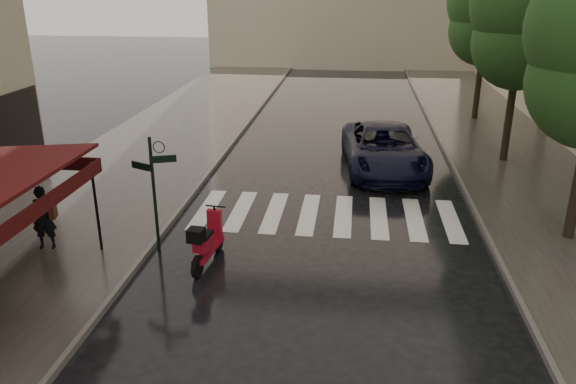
# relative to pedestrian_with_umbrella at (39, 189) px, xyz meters

# --- Properties ---
(ground) EXTENTS (120.00, 120.00, 0.00)m
(ground) POSITION_rel_pedestrian_with_umbrella_xyz_m (4.07, -2.69, -1.75)
(ground) COLOR black
(ground) RESTS_ON ground
(sidewalk_near) EXTENTS (6.00, 60.00, 0.12)m
(sidewalk_near) POSITION_rel_pedestrian_with_umbrella_xyz_m (-0.43, 9.31, -1.69)
(sidewalk_near) COLOR #38332D
(sidewalk_near) RESTS_ON ground
(sidewalk_far) EXTENTS (5.50, 60.00, 0.12)m
(sidewalk_far) POSITION_rel_pedestrian_with_umbrella_xyz_m (14.32, 9.31, -1.69)
(sidewalk_far) COLOR #38332D
(sidewalk_far) RESTS_ON ground
(curb_near) EXTENTS (0.12, 60.00, 0.16)m
(curb_near) POSITION_rel_pedestrian_with_umbrella_xyz_m (2.62, 9.31, -1.68)
(curb_near) COLOR #595651
(curb_near) RESTS_ON ground
(curb_far) EXTENTS (0.12, 60.00, 0.16)m
(curb_far) POSITION_rel_pedestrian_with_umbrella_xyz_m (11.52, 9.31, -1.68)
(curb_far) COLOR #595651
(curb_far) RESTS_ON ground
(crosswalk) EXTENTS (7.85, 3.20, 0.01)m
(crosswalk) POSITION_rel_pedestrian_with_umbrella_xyz_m (7.05, 3.31, -1.75)
(crosswalk) COLOR silver
(crosswalk) RESTS_ON ground
(signpost) EXTENTS (1.17, 0.29, 3.10)m
(signpost) POSITION_rel_pedestrian_with_umbrella_xyz_m (2.88, 0.31, 0.08)
(signpost) COLOR black
(signpost) RESTS_ON ground
(tree_mid) EXTENTS (3.80, 3.80, 8.34)m
(tree_mid) POSITION_rel_pedestrian_with_umbrella_xyz_m (13.57, 9.31, 3.84)
(tree_mid) COLOR black
(tree_mid) RESTS_ON sidewalk_far
(tree_far) EXTENTS (3.80, 3.80, 8.16)m
(tree_far) POSITION_rel_pedestrian_with_umbrella_xyz_m (13.77, 16.31, 3.70)
(tree_far) COLOR black
(tree_far) RESTS_ON sidewalk_far
(pedestrian_with_umbrella) EXTENTS (1.18, 1.20, 2.46)m
(pedestrian_with_umbrella) POSITION_rel_pedestrian_with_umbrella_xyz_m (0.00, 0.00, 0.00)
(pedestrian_with_umbrella) COLOR black
(pedestrian_with_umbrella) RESTS_ON sidewalk_near
(scooter) EXTENTS (0.61, 1.98, 1.30)m
(scooter) POSITION_rel_pedestrian_with_umbrella_xyz_m (4.30, -0.21, -1.15)
(scooter) COLOR black
(scooter) RESTS_ON ground
(parked_car) EXTENTS (3.32, 6.18, 1.65)m
(parked_car) POSITION_rel_pedestrian_with_umbrella_xyz_m (8.90, 7.86, -0.93)
(parked_car) COLOR black
(parked_car) RESTS_ON ground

